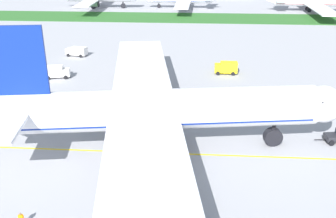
% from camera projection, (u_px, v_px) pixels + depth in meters
% --- Properties ---
extents(ground_plane, '(600.00, 600.00, 0.00)m').
position_uv_depth(ground_plane, '(140.00, 158.00, 54.96)').
color(ground_plane, '#9E9EA3').
rests_on(ground_plane, ground).
extents(apron_taxi_line, '(280.00, 0.36, 0.01)m').
position_uv_depth(apron_taxi_line, '(141.00, 152.00, 56.45)').
color(apron_taxi_line, yellow).
rests_on(apron_taxi_line, ground).
extents(grass_median_strip, '(320.00, 24.00, 0.10)m').
position_uv_depth(grass_median_strip, '(177.00, 18.00, 159.50)').
color(grass_median_strip, '#2D6628').
rests_on(grass_median_strip, ground).
extents(airliner_foreground, '(55.82, 88.76, 18.95)m').
position_uv_depth(airliner_foreground, '(154.00, 111.00, 54.69)').
color(airliner_foreground, white).
rests_on(airliner_foreground, ground).
extents(ground_crew_wingwalker_port, '(0.60, 0.34, 1.73)m').
position_uv_depth(ground_crew_wingwalker_port, '(21.00, 218.00, 41.34)').
color(ground_crew_wingwalker_port, black).
rests_on(ground_crew_wingwalker_port, ground).
extents(service_truck_baggage_loader, '(6.02, 3.49, 2.54)m').
position_uv_depth(service_truck_baggage_loader, '(77.00, 51.00, 104.38)').
color(service_truck_baggage_loader, white).
rests_on(service_truck_baggage_loader, ground).
extents(service_truck_fuel_bowser, '(6.16, 3.29, 2.92)m').
position_uv_depth(service_truck_fuel_bowser, '(56.00, 72.00, 87.11)').
color(service_truck_fuel_bowser, white).
rests_on(service_truck_fuel_bowser, ground).
extents(service_truck_catering_van, '(5.33, 2.56, 2.95)m').
position_uv_depth(service_truck_catering_van, '(226.00, 67.00, 89.89)').
color(service_truck_catering_van, yellow).
rests_on(service_truck_catering_van, ground).
extents(parked_airliner_far_outer, '(43.64, 70.49, 12.42)m').
position_uv_depth(parked_airliner_far_outer, '(314.00, 2.00, 172.25)').
color(parked_airliner_far_outer, white).
rests_on(parked_airliner_far_outer, ground).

